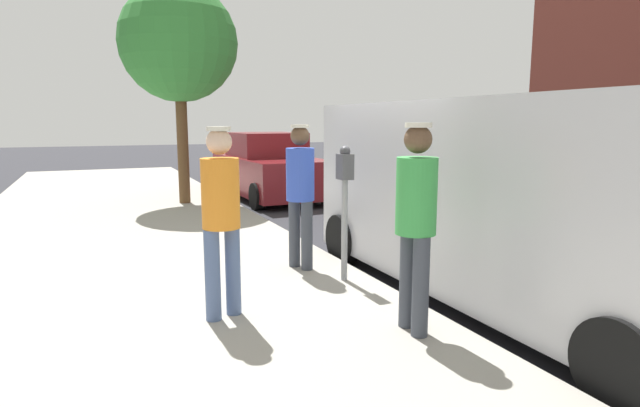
{
  "coord_description": "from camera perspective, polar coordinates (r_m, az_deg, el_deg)",
  "views": [
    {
      "loc": [
        3.91,
        5.13,
        1.93
      ],
      "look_at": [
        1.65,
        0.04,
        1.05
      ],
      "focal_mm": 29.14,
      "sensor_mm": 36.0,
      "label": 1
    }
  ],
  "objects": [
    {
      "name": "pedestrian_in_blue",
      "position": [
        6.25,
        -2.18,
        1.86
      ],
      "size": [
        0.34,
        0.34,
        1.75
      ],
      "color": "#383D47",
      "rests_on": "sidewalk_slab"
    },
    {
      "name": "parking_meter_near",
      "position": [
        5.75,
        2.73,
        1.48
      ],
      "size": [
        0.14,
        0.18,
        1.52
      ],
      "color": "gray",
      "rests_on": "sidewalk_slab"
    },
    {
      "name": "sidewalk_slab",
      "position": [
        5.47,
        -18.54,
        -11.33
      ],
      "size": [
        5.0,
        32.0,
        0.15
      ],
      "primitive_type": "cube",
      "color": "#9E998E",
      "rests_on": "ground"
    },
    {
      "name": "parked_sedan_behind",
      "position": [
        13.32,
        -5.69,
        3.86
      ],
      "size": [
        2.01,
        4.43,
        1.65
      ],
      "color": "maroon",
      "rests_on": "ground"
    },
    {
      "name": "parked_van",
      "position": [
        5.86,
        20.25,
        0.81
      ],
      "size": [
        2.14,
        5.21,
        2.15
      ],
      "color": "#BCBCC1",
      "rests_on": "ground"
    },
    {
      "name": "pedestrian_in_orange",
      "position": [
        4.72,
        -10.82,
        -0.69
      ],
      "size": [
        0.35,
        0.34,
        1.74
      ],
      "color": "#4C608C",
      "rests_on": "sidewalk_slab"
    },
    {
      "name": "ground_plane",
      "position": [
        6.73,
        12.95,
        -7.92
      ],
      "size": [
        80.0,
        80.0,
        0.0
      ],
      "primitive_type": "plane",
      "color": "#2D2D33"
    },
    {
      "name": "pedestrian_in_green",
      "position": [
        4.38,
        10.49,
        -1.12
      ],
      "size": [
        0.34,
        0.36,
        1.77
      ],
      "color": "#383D47",
      "rests_on": "sidewalk_slab"
    },
    {
      "name": "street_tree",
      "position": [
        11.88,
        -15.27,
        16.58
      ],
      "size": [
        2.49,
        2.49,
        4.68
      ],
      "color": "brown",
      "rests_on": "sidewalk_slab"
    }
  ]
}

